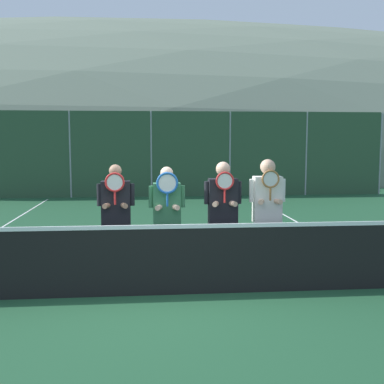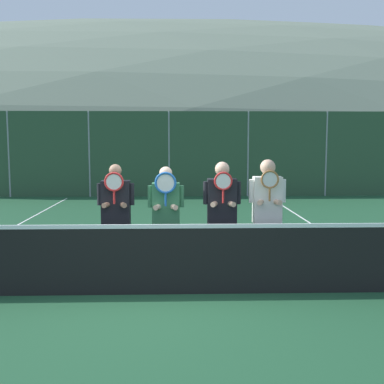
{
  "view_description": "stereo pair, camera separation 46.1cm",
  "coord_description": "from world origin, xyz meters",
  "px_view_note": "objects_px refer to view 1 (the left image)",
  "views": [
    {
      "loc": [
        -0.16,
        -6.5,
        2.16
      ],
      "look_at": [
        0.53,
        0.87,
        1.34
      ],
      "focal_mm": 45.0,
      "sensor_mm": 36.0,
      "label": 1
    },
    {
      "loc": [
        0.3,
        -6.53,
        2.16
      ],
      "look_at": [
        0.53,
        0.87,
        1.34
      ],
      "focal_mm": 45.0,
      "sensor_mm": 36.0,
      "label": 2
    }
  ],
  "objects_px": {
    "player_center_right": "(223,211)",
    "car_far_left": "(24,170)",
    "player_center_left": "(167,215)",
    "car_left_of_center": "(157,169)",
    "player_leftmost": "(116,214)",
    "player_rightmost": "(267,209)",
    "car_center": "(279,168)"
  },
  "relations": [
    {
      "from": "car_far_left",
      "to": "player_center_left",
      "type": "bearing_deg",
      "value": -67.81
    },
    {
      "from": "player_center_left",
      "to": "car_center",
      "type": "relative_size",
      "value": 0.39
    },
    {
      "from": "player_center_right",
      "to": "car_left_of_center",
      "type": "distance_m",
      "value": 13.4
    },
    {
      "from": "player_center_left",
      "to": "player_rightmost",
      "type": "xyz_separation_m",
      "value": [
        1.53,
        -0.01,
        0.08
      ]
    },
    {
      "from": "player_leftmost",
      "to": "player_center_left",
      "type": "distance_m",
      "value": 0.77
    },
    {
      "from": "player_center_left",
      "to": "car_left_of_center",
      "type": "relative_size",
      "value": 0.4
    },
    {
      "from": "player_center_left",
      "to": "car_center",
      "type": "distance_m",
      "value": 14.17
    },
    {
      "from": "player_center_right",
      "to": "car_left_of_center",
      "type": "xyz_separation_m",
      "value": [
        -0.73,
        13.37,
        -0.19
      ]
    },
    {
      "from": "player_center_left",
      "to": "player_center_right",
      "type": "distance_m",
      "value": 0.84
    },
    {
      "from": "player_leftmost",
      "to": "player_center_left",
      "type": "height_order",
      "value": "player_leftmost"
    },
    {
      "from": "car_far_left",
      "to": "car_left_of_center",
      "type": "xyz_separation_m",
      "value": [
        5.37,
        0.44,
        -0.0
      ]
    },
    {
      "from": "player_rightmost",
      "to": "car_center",
      "type": "height_order",
      "value": "player_rightmost"
    },
    {
      "from": "player_leftmost",
      "to": "player_rightmost",
      "type": "relative_size",
      "value": 0.96
    },
    {
      "from": "player_center_right",
      "to": "car_center",
      "type": "xyz_separation_m",
      "value": [
        4.53,
        13.14,
        -0.16
      ]
    },
    {
      "from": "car_far_left",
      "to": "car_center",
      "type": "height_order",
      "value": "car_center"
    },
    {
      "from": "player_leftmost",
      "to": "player_center_left",
      "type": "relative_size",
      "value": 1.02
    },
    {
      "from": "player_center_right",
      "to": "car_far_left",
      "type": "xyz_separation_m",
      "value": [
        -6.11,
        12.93,
        -0.18
      ]
    },
    {
      "from": "player_center_left",
      "to": "player_rightmost",
      "type": "relative_size",
      "value": 0.94
    },
    {
      "from": "car_far_left",
      "to": "car_left_of_center",
      "type": "bearing_deg",
      "value": 4.67
    },
    {
      "from": "player_leftmost",
      "to": "player_rightmost",
      "type": "height_order",
      "value": "player_rightmost"
    },
    {
      "from": "player_center_right",
      "to": "player_rightmost",
      "type": "distance_m",
      "value": 0.69
    },
    {
      "from": "car_far_left",
      "to": "car_center",
      "type": "relative_size",
      "value": 1.05
    },
    {
      "from": "player_center_left",
      "to": "player_rightmost",
      "type": "distance_m",
      "value": 1.53
    },
    {
      "from": "car_center",
      "to": "player_rightmost",
      "type": "bearing_deg",
      "value": -106.33
    },
    {
      "from": "player_center_right",
      "to": "car_far_left",
      "type": "bearing_deg",
      "value": 115.27
    },
    {
      "from": "player_center_right",
      "to": "car_far_left",
      "type": "distance_m",
      "value": 14.3
    },
    {
      "from": "player_center_right",
      "to": "car_center",
      "type": "height_order",
      "value": "player_center_right"
    },
    {
      "from": "car_left_of_center",
      "to": "car_center",
      "type": "bearing_deg",
      "value": -2.53
    },
    {
      "from": "player_leftmost",
      "to": "player_rightmost",
      "type": "bearing_deg",
      "value": -3.0
    },
    {
      "from": "car_far_left",
      "to": "car_center",
      "type": "bearing_deg",
      "value": 1.11
    },
    {
      "from": "player_center_right",
      "to": "player_leftmost",
      "type": "bearing_deg",
      "value": 175.05
    },
    {
      "from": "player_center_right",
      "to": "car_left_of_center",
      "type": "relative_size",
      "value": 0.41
    }
  ]
}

